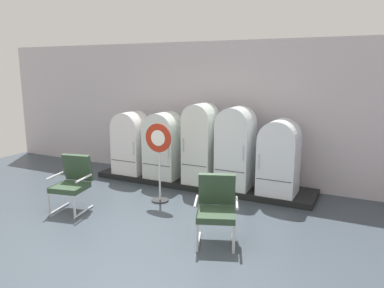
# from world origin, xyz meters

# --- Properties ---
(ground) EXTENTS (12.00, 10.00, 0.05)m
(ground) POSITION_xyz_m (0.00, 0.00, -0.03)
(ground) COLOR #38424B
(back_wall) EXTENTS (11.76, 0.12, 2.99)m
(back_wall) POSITION_xyz_m (0.00, 3.66, 1.51)
(back_wall) COLOR silver
(back_wall) RESTS_ON ground
(display_plinth) EXTENTS (4.70, 0.95, 0.12)m
(display_plinth) POSITION_xyz_m (0.00, 3.02, 0.06)
(display_plinth) COLOR black
(display_plinth) RESTS_ON ground
(refrigerator_0) EXTENTS (0.68, 0.63, 1.37)m
(refrigerator_0) POSITION_xyz_m (-1.66, 2.89, 0.83)
(refrigerator_0) COLOR white
(refrigerator_0) RESTS_ON display_plinth
(refrigerator_1) EXTENTS (0.72, 0.66, 1.40)m
(refrigerator_1) POSITION_xyz_m (-0.81, 2.91, 0.85)
(refrigerator_1) COLOR silver
(refrigerator_1) RESTS_ON display_plinth
(refrigerator_2) EXTENTS (0.59, 0.64, 1.63)m
(refrigerator_2) POSITION_xyz_m (0.06, 2.90, 0.98)
(refrigerator_2) COLOR silver
(refrigerator_2) RESTS_ON display_plinth
(refrigerator_3) EXTENTS (0.65, 0.66, 1.59)m
(refrigerator_3) POSITION_xyz_m (0.81, 2.90, 0.96)
(refrigerator_3) COLOR white
(refrigerator_3) RESTS_ON display_plinth
(refrigerator_4) EXTENTS (0.69, 0.68, 1.39)m
(refrigerator_4) POSITION_xyz_m (1.65, 2.92, 0.84)
(refrigerator_4) COLOR white
(refrigerator_4) RESTS_ON display_plinth
(armchair_left) EXTENTS (0.68, 0.73, 0.96)m
(armchair_left) POSITION_xyz_m (-1.40, 0.80, 0.52)
(armchair_left) COLOR silver
(armchair_left) RESTS_ON ground
(armchair_right) EXTENTS (0.74, 0.79, 0.96)m
(armchair_right) POSITION_xyz_m (1.29, 0.78, 0.52)
(armchair_right) COLOR silver
(armchair_right) RESTS_ON ground
(sign_stand) EXTENTS (0.52, 0.32, 1.46)m
(sign_stand) POSITION_xyz_m (-0.27, 1.81, 0.77)
(sign_stand) COLOR #2D2D30
(sign_stand) RESTS_ON ground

